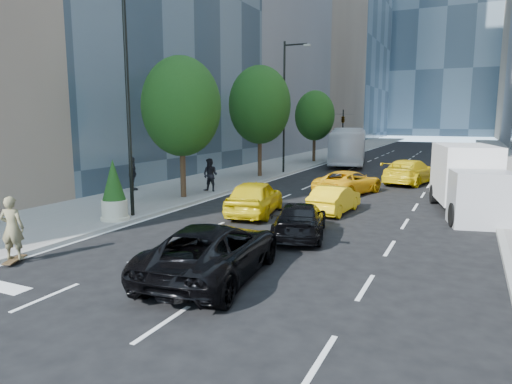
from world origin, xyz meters
The scene contains 22 objects.
ground centered at (0.00, 0.00, 0.00)m, with size 160.00×160.00×0.00m, color black.
sidewalk_left centered at (-9.00, 30.00, 0.07)m, with size 6.00×120.00×0.15m, color slate.
sidewalk_right centered at (10.00, 30.00, 0.07)m, with size 4.00×120.00×0.15m, color slate.
tower_left_end centered at (-22.00, 92.00, 30.00)m, with size 20.00×28.00×60.00m, color #2F3E4A.
lamp_near centered at (-6.32, 4.00, 5.81)m, with size 2.13×0.22×10.00m.
lamp_far centered at (-6.32, 22.00, 5.81)m, with size 2.13×0.22×10.00m.
tree_near centered at (-7.20, 9.00, 4.97)m, with size 4.20×4.20×7.46m.
tree_mid centered at (-7.20, 19.00, 5.32)m, with size 4.50×4.50×7.99m.
tree_far centered at (-7.20, 32.00, 4.62)m, with size 3.90×3.90×6.92m.
traffic_signal centered at (-6.40, 40.00, 4.23)m, with size 2.48×0.53×5.20m.
skateboarder centered at (-5.60, -2.49, 0.97)m, with size 0.71×0.46×1.94m, color #6D6544.
black_sedan_lincoln centered at (0.50, -1.00, 0.76)m, with size 2.53×5.48×1.52m, color black.
black_sedan_mercedes centered at (1.20, 4.20, 0.64)m, with size 1.80×4.43×1.28m, color black.
taxi_a centered at (-2.00, 7.06, 0.80)m, with size 1.89×4.70×1.60m, color gold.
taxi_b centered at (1.20, 9.00, 0.64)m, with size 1.36×3.89×1.28m, color yellow.
taxi_c centered at (0.50, 14.61, 0.68)m, with size 2.27×4.93×1.37m, color #E9A60C.
taxi_d centered at (3.25, 20.50, 0.82)m, with size 2.30×5.65×1.64m, color yellow.
city_bus centered at (-3.80, 32.23, 1.74)m, with size 2.92×12.48×3.48m, color silver.
box_truck centered at (6.77, 11.29, 1.59)m, with size 3.68×6.89×3.13m.
pedestrian_a centered at (-6.80, 11.20, 1.11)m, with size 0.93×0.73×1.92m, color black.
pedestrian_b centered at (-11.20, 9.66, 1.14)m, with size 1.16×0.48×1.97m, color black.
planter_shrub centered at (-6.60, 3.00, 1.36)m, with size 1.06×1.06×2.55m.
Camera 1 is at (6.70, -11.50, 4.36)m, focal length 32.00 mm.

